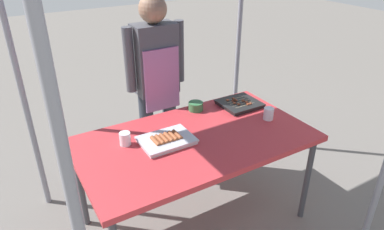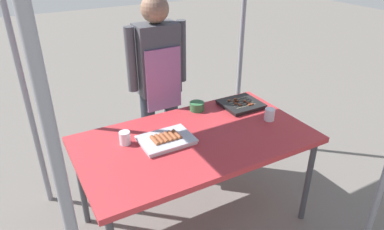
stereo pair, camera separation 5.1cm
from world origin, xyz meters
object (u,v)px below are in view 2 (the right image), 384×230
(stall_table, at_px, (196,144))
(tray_meat_skewers, at_px, (241,104))
(tray_grilled_sausages, at_px, (166,140))
(drink_cup_by_wok, at_px, (125,138))
(vendor_woman, at_px, (158,76))
(condiment_bowl, at_px, (197,106))
(drink_cup_near_edge, at_px, (270,114))

(stall_table, bearing_deg, tray_meat_skewers, 23.66)
(stall_table, xyz_separation_m, tray_grilled_sausages, (-0.20, 0.04, 0.07))
(drink_cup_by_wok, bearing_deg, tray_grilled_sausages, -25.27)
(tray_grilled_sausages, distance_m, tray_meat_skewers, 0.79)
(stall_table, height_order, vendor_woman, vendor_woman)
(condiment_bowl, height_order, drink_cup_near_edge, drink_cup_near_edge)
(tray_meat_skewers, height_order, vendor_woman, vendor_woman)
(drink_cup_by_wok, bearing_deg, vendor_woman, 48.22)
(drink_cup_by_wok, bearing_deg, condiment_bowl, 16.68)
(drink_cup_by_wok, relative_size, vendor_woman, 0.06)
(stall_table, xyz_separation_m, drink_cup_near_edge, (0.60, -0.05, 0.10))
(tray_meat_skewers, relative_size, vendor_woman, 0.19)
(tray_meat_skewers, xyz_separation_m, drink_cup_by_wok, (-1.01, -0.09, 0.03))
(condiment_bowl, xyz_separation_m, drink_cup_near_edge, (0.39, -0.41, 0.01))
(drink_cup_near_edge, bearing_deg, tray_grilled_sausages, 173.44)
(drink_cup_near_edge, distance_m, drink_cup_by_wok, 1.07)
(condiment_bowl, bearing_deg, drink_cup_near_edge, -46.25)
(stall_table, bearing_deg, condiment_bowl, 58.87)
(tray_meat_skewers, xyz_separation_m, vendor_woman, (-0.51, 0.47, 0.18))
(tray_grilled_sausages, bearing_deg, vendor_woman, 69.33)
(tray_meat_skewers, distance_m, vendor_woman, 0.72)
(tray_grilled_sausages, bearing_deg, tray_meat_skewers, 14.92)
(tray_grilled_sausages, distance_m, drink_cup_by_wok, 0.27)
(condiment_bowl, bearing_deg, vendor_woman, 114.24)
(tray_meat_skewers, bearing_deg, tray_grilled_sausages, -165.08)
(vendor_woman, bearing_deg, tray_meat_skewers, 137.10)
(tray_meat_skewers, distance_m, condiment_bowl, 0.36)
(stall_table, bearing_deg, tray_grilled_sausages, 168.11)
(drink_cup_near_edge, bearing_deg, stall_table, 175.25)
(vendor_woman, bearing_deg, stall_table, 85.78)
(stall_table, bearing_deg, drink_cup_near_edge, -4.75)
(condiment_bowl, height_order, drink_cup_by_wok, drink_cup_by_wok)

